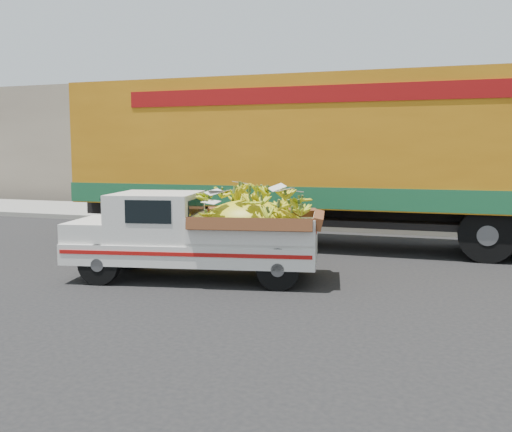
% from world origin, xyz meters
% --- Properties ---
extents(ground, '(100.00, 100.00, 0.00)m').
position_xyz_m(ground, '(0.00, 0.00, 0.00)').
color(ground, black).
rests_on(ground, ground).
extents(curb, '(60.00, 0.25, 0.15)m').
position_xyz_m(curb, '(0.00, 6.35, 0.07)').
color(curb, gray).
rests_on(curb, ground).
extents(sidewalk, '(60.00, 4.00, 0.14)m').
position_xyz_m(sidewalk, '(0.00, 8.45, 0.07)').
color(sidewalk, gray).
rests_on(sidewalk, ground).
extents(building_left, '(18.00, 6.00, 5.00)m').
position_xyz_m(building_left, '(-8.00, 14.35, 2.50)').
color(building_left, gray).
rests_on(building_left, ground).
extents(pickup_truck, '(4.42, 2.36, 1.47)m').
position_xyz_m(pickup_truck, '(-0.08, -0.16, 0.79)').
color(pickup_truck, black).
rests_on(pickup_truck, ground).
extents(semi_trailer, '(12.02, 2.76, 3.80)m').
position_xyz_m(semi_trailer, '(0.93, 3.90, 2.12)').
color(semi_trailer, black).
rests_on(semi_trailer, ground).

